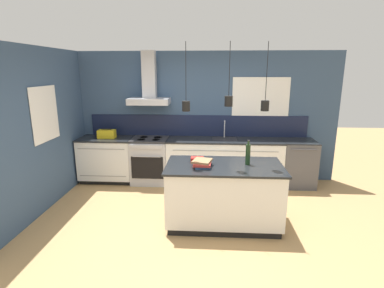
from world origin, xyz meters
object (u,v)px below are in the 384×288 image
Objects in this scene: book_stack at (202,163)px; red_supply_box at (197,160)px; bottle_on_island at (248,154)px; yellow_toolbox at (107,134)px; dishwasher at (297,163)px; oven_range at (150,160)px.

book_stack reaches higher than red_supply_box.
book_stack is 0.21m from red_supply_box.
bottle_on_island reaches higher than yellow_toolbox.
dishwasher is at bearing 38.44° from red_supply_box.
book_stack is at bearing -41.01° from yellow_toolbox.
dishwasher is 3.83m from yellow_toolbox.
book_stack is (-0.65, -0.14, -0.10)m from bottle_on_island.
yellow_toolbox is (-0.87, 0.00, 0.54)m from oven_range.
book_stack is 2.61m from yellow_toolbox.
yellow_toolbox is (-2.62, 1.57, -0.07)m from bottle_on_island.
oven_range is at bearing -0.29° from yellow_toolbox.
bottle_on_island reaches higher than red_supply_box.
oven_range is at bearing 123.97° from red_supply_box.
oven_range is 2.93m from dishwasher.
oven_range is 2.43m from bottle_on_island.
book_stack is at bearing -167.90° from bottle_on_island.
yellow_toolbox is (-1.97, 1.71, 0.03)m from book_stack.
oven_range is 2.10m from book_stack.
red_supply_box is (-0.73, 0.06, -0.12)m from bottle_on_island.
oven_range is at bearing -179.92° from dishwasher.
red_supply_box is 0.53× the size of yellow_toolbox.
bottle_on_island is 3.06m from yellow_toolbox.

